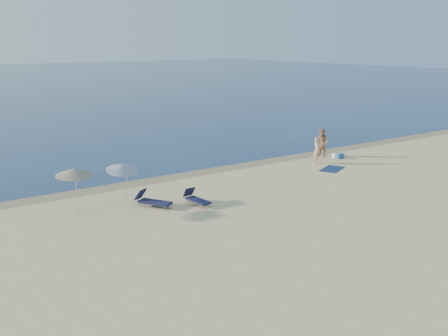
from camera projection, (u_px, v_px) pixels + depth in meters
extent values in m
cube|color=#847254|center=(239.00, 166.00, 36.20)|extent=(240.00, 1.60, 0.00)
imported|color=tan|center=(317.00, 150.00, 36.79)|extent=(0.63, 0.74, 1.73)
imported|color=tan|center=(322.00, 143.00, 38.91)|extent=(0.81, 1.00, 1.94)
cube|color=#0E1D46|center=(332.00, 169.00, 35.28)|extent=(2.19, 1.76, 0.03)
cube|color=white|center=(335.00, 155.00, 38.77)|extent=(0.33, 0.28, 0.28)
cube|color=#1C4B9C|center=(340.00, 156.00, 38.43)|extent=(0.51, 0.40, 0.33)
cylinder|color=silver|center=(127.00, 187.00, 27.59)|extent=(0.04, 0.43, 1.85)
cone|color=white|center=(122.00, 168.00, 27.70)|extent=(1.64, 1.66, 0.62)
sphere|color=silver|center=(122.00, 165.00, 27.66)|extent=(0.05, 0.05, 0.05)
cylinder|color=silver|center=(77.00, 194.00, 25.93)|extent=(0.10, 0.22, 2.07)
cone|color=beige|center=(74.00, 172.00, 25.84)|extent=(2.15, 2.17, 0.47)
sphere|color=silver|center=(74.00, 168.00, 25.80)|extent=(0.06, 0.06, 0.06)
cube|color=#141638|center=(155.00, 202.00, 27.29)|extent=(1.33, 1.75, 0.11)
cube|color=#141638|center=(140.00, 194.00, 27.56)|extent=(0.73, 0.65, 0.54)
cylinder|color=#A5A5AD|center=(158.00, 203.00, 27.53)|extent=(0.03, 0.03, 0.24)
cube|color=#141638|center=(198.00, 201.00, 27.66)|extent=(0.62, 1.53, 0.10)
cube|color=#141638|center=(189.00, 192.00, 28.17)|extent=(0.57, 0.39, 0.49)
cylinder|color=#A5A5AD|center=(201.00, 202.00, 27.82)|extent=(0.03, 0.03, 0.22)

